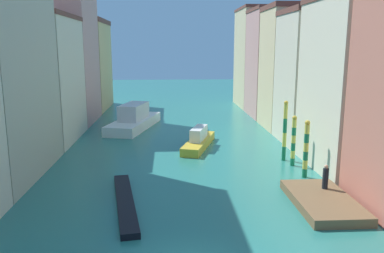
{
  "coord_description": "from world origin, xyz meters",
  "views": [
    {
      "loc": [
        -0.87,
        -15.27,
        9.48
      ],
      "look_at": [
        1.46,
        23.89,
        1.5
      ],
      "focal_mm": 36.66,
      "sensor_mm": 36.0,
      "label": 1
    }
  ],
  "objects_px": {
    "mooring_pole_0": "(306,148)",
    "gondola_black": "(125,202)",
    "person_on_dock": "(325,177)",
    "motorboat_0": "(199,140)",
    "waterfront_dock": "(323,201)",
    "mooring_pole_2": "(285,130)",
    "vaporetto_white": "(134,120)",
    "mooring_pole_1": "(293,140)"
  },
  "relations": [
    {
      "from": "mooring_pole_0",
      "to": "gondola_black",
      "type": "distance_m",
      "value": 13.6
    },
    {
      "from": "person_on_dock",
      "to": "motorboat_0",
      "type": "relative_size",
      "value": 0.2
    },
    {
      "from": "mooring_pole_0",
      "to": "motorboat_0",
      "type": "distance_m",
      "value": 11.89
    },
    {
      "from": "motorboat_0",
      "to": "waterfront_dock",
      "type": "bearing_deg",
      "value": -66.17
    },
    {
      "from": "mooring_pole_0",
      "to": "waterfront_dock",
      "type": "bearing_deg",
      "value": -97.49
    },
    {
      "from": "waterfront_dock",
      "to": "motorboat_0",
      "type": "xyz_separation_m",
      "value": [
        -6.45,
        14.61,
        0.39
      ]
    },
    {
      "from": "waterfront_dock",
      "to": "gondola_black",
      "type": "bearing_deg",
      "value": 175.98
    },
    {
      "from": "mooring_pole_0",
      "to": "mooring_pole_2",
      "type": "distance_m",
      "value": 4.53
    },
    {
      "from": "mooring_pole_2",
      "to": "vaporetto_white",
      "type": "bearing_deg",
      "value": 134.02
    },
    {
      "from": "waterfront_dock",
      "to": "mooring_pole_1",
      "type": "relative_size",
      "value": 1.56
    },
    {
      "from": "vaporetto_white",
      "to": "mooring_pole_2",
      "type": "bearing_deg",
      "value": -45.98
    },
    {
      "from": "mooring_pole_1",
      "to": "vaporetto_white",
      "type": "xyz_separation_m",
      "value": [
        -14.13,
        15.92,
        -1.09
      ]
    },
    {
      "from": "motorboat_0",
      "to": "mooring_pole_2",
      "type": "bearing_deg",
      "value": -35.3
    },
    {
      "from": "mooring_pole_1",
      "to": "motorboat_0",
      "type": "xyz_separation_m",
      "value": [
        -7.15,
        6.45,
        -1.46
      ]
    },
    {
      "from": "motorboat_0",
      "to": "person_on_dock",
      "type": "bearing_deg",
      "value": -61.67
    },
    {
      "from": "mooring_pole_0",
      "to": "mooring_pole_2",
      "type": "bearing_deg",
      "value": 93.32
    },
    {
      "from": "waterfront_dock",
      "to": "vaporetto_white",
      "type": "bearing_deg",
      "value": 119.16
    },
    {
      "from": "waterfront_dock",
      "to": "person_on_dock",
      "type": "relative_size",
      "value": 4.05
    },
    {
      "from": "person_on_dock",
      "to": "mooring_pole_0",
      "type": "relative_size",
      "value": 0.37
    },
    {
      "from": "waterfront_dock",
      "to": "mooring_pole_1",
      "type": "distance_m",
      "value": 8.39
    },
    {
      "from": "waterfront_dock",
      "to": "mooring_pole_0",
      "type": "height_order",
      "value": "mooring_pole_0"
    },
    {
      "from": "mooring_pole_1",
      "to": "gondola_black",
      "type": "distance_m",
      "value": 14.8
    },
    {
      "from": "mooring_pole_2",
      "to": "motorboat_0",
      "type": "distance_m",
      "value": 8.65
    },
    {
      "from": "mooring_pole_0",
      "to": "motorboat_0",
      "type": "height_order",
      "value": "mooring_pole_0"
    },
    {
      "from": "mooring_pole_1",
      "to": "waterfront_dock",
      "type": "bearing_deg",
      "value": -94.86
    },
    {
      "from": "vaporetto_white",
      "to": "mooring_pole_1",
      "type": "bearing_deg",
      "value": -48.41
    },
    {
      "from": "vaporetto_white",
      "to": "waterfront_dock",
      "type": "bearing_deg",
      "value": -60.84
    },
    {
      "from": "waterfront_dock",
      "to": "mooring_pole_1",
      "type": "bearing_deg",
      "value": 85.14
    },
    {
      "from": "motorboat_0",
      "to": "gondola_black",
      "type": "bearing_deg",
      "value": -112.05
    },
    {
      "from": "person_on_dock",
      "to": "motorboat_0",
      "type": "bearing_deg",
      "value": 118.33
    },
    {
      "from": "waterfront_dock",
      "to": "motorboat_0",
      "type": "relative_size",
      "value": 0.81
    },
    {
      "from": "vaporetto_white",
      "to": "person_on_dock",
      "type": "bearing_deg",
      "value": -58.13
    },
    {
      "from": "mooring_pole_0",
      "to": "motorboat_0",
      "type": "xyz_separation_m",
      "value": [
        -7.14,
        9.38,
        -1.55
      ]
    },
    {
      "from": "mooring_pole_1",
      "to": "vaporetto_white",
      "type": "bearing_deg",
      "value": 131.59
    },
    {
      "from": "mooring_pole_2",
      "to": "gondola_black",
      "type": "relative_size",
      "value": 0.55
    },
    {
      "from": "mooring_pole_1",
      "to": "motorboat_0",
      "type": "relative_size",
      "value": 0.52
    },
    {
      "from": "waterfront_dock",
      "to": "vaporetto_white",
      "type": "relative_size",
      "value": 0.56
    },
    {
      "from": "waterfront_dock",
      "to": "vaporetto_white",
      "type": "xyz_separation_m",
      "value": [
        -13.43,
        24.08,
        0.76
      ]
    },
    {
      "from": "mooring_pole_0",
      "to": "vaporetto_white",
      "type": "bearing_deg",
      "value": 126.85
    },
    {
      "from": "waterfront_dock",
      "to": "person_on_dock",
      "type": "distance_m",
      "value": 1.86
    },
    {
      "from": "person_on_dock",
      "to": "vaporetto_white",
      "type": "bearing_deg",
      "value": 121.87
    },
    {
      "from": "gondola_black",
      "to": "motorboat_0",
      "type": "distance_m",
      "value": 14.86
    }
  ]
}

